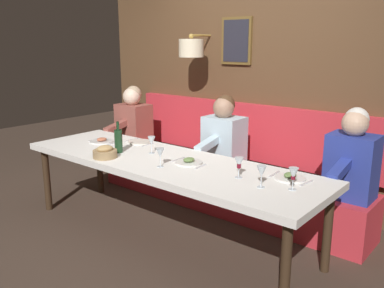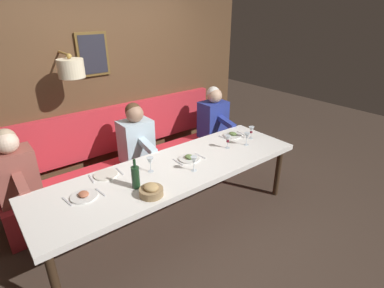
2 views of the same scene
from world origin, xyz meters
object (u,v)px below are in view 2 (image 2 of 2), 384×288
Objects in this scene: wine_glass_1 at (247,136)px; bread_bowl at (151,191)px; diner_nearest at (214,114)px; wine_glass_3 at (150,162)px; diner_near at (136,135)px; wine_glass_0 at (194,161)px; diner_middle at (14,169)px; dining_table at (174,172)px; wine_bottle at (136,177)px; wine_glass_4 at (251,130)px; wine_glass_2 at (228,139)px.

wine_glass_1 reaches higher than bread_bowl.
wine_glass_3 is at bearing 116.45° from diner_nearest.
wine_glass_0 is (-1.06, -0.10, 0.04)m from diner_near.
wine_glass_0 and wine_glass_3 have the same top height.
bread_bowl is (-1.18, 0.49, -0.03)m from diner_near.
wine_glass_1 is at bearing -111.84° from diner_middle.
wine_glass_1 is at bearing -82.04° from bread_bowl.
wine_bottle is at bearing 100.40° from dining_table.
diner_nearest is at bearing -57.25° from bread_bowl.
wine_glass_4 is 0.55× the size of wine_bottle.
bread_bowl is (-0.29, 0.46, 0.11)m from dining_table.
wine_glass_4 reaches higher than bread_bowl.
diner_near reaches higher than wine_glass_2.
bread_bowl is at bearing -167.70° from wine_bottle.
wine_bottle is at bearing 12.30° from bread_bowl.
wine_glass_1 is at bearing -94.55° from dining_table.
wine_glass_1 is 0.22m from wine_glass_4.
wine_glass_3 is 1.00× the size of wine_glass_4.
dining_table is 1.25m from wine_glass_4.
dining_table is 3.79× the size of diner_nearest.
wine_bottle is (-0.01, 1.55, -0.00)m from wine_glass_1.
bread_bowl is (-0.29, 1.26, -0.07)m from wine_glass_2.
diner_middle is 1.30m from wine_bottle.
diner_nearest is 1.33m from diner_near.
wine_bottle is at bearing 93.68° from wine_glass_4.
diner_nearest is 1.05m from wine_glass_2.
dining_table is 1.63m from diner_nearest.
wine_bottle is (-0.11, 1.75, 0.00)m from wine_glass_4.
diner_nearest is 1.63m from wine_glass_0.
diner_near is 4.82× the size of wine_glass_2.
diner_near is 4.82× the size of wine_glass_0.
diner_near is at bearing -18.64° from wine_glass_3.
diner_nearest reaches higher than bread_bowl.
wine_glass_2 is 0.75× the size of bread_bowl.
wine_glass_2 is at bearing 92.70° from wine_glass_4.
diner_nearest reaches higher than wine_glass_2.
dining_table is 0.31m from wine_glass_3.
diner_near is 3.60× the size of bread_bowl.
wine_glass_4 is at bearing -86.32° from wine_bottle.
wine_bottle is at bearing -138.64° from diner_middle.
wine_glass_3 is at bearing 87.50° from wine_glass_4.
dining_table is at bearing 122.90° from diner_nearest.
wine_glass_1 reaches higher than dining_table.
diner_near is at bearing -22.71° from bread_bowl.
diner_nearest is 4.82× the size of wine_glass_3.
wine_glass_2 is at bearing -94.73° from wine_glass_3.
wine_glass_3 is 0.75× the size of bread_bowl.
dining_table is 18.28× the size of wine_glass_0.
wine_glass_3 is (-0.80, -1.12, 0.04)m from diner_middle.
wine_glass_4 is (-0.86, -1.21, 0.04)m from diner_near.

